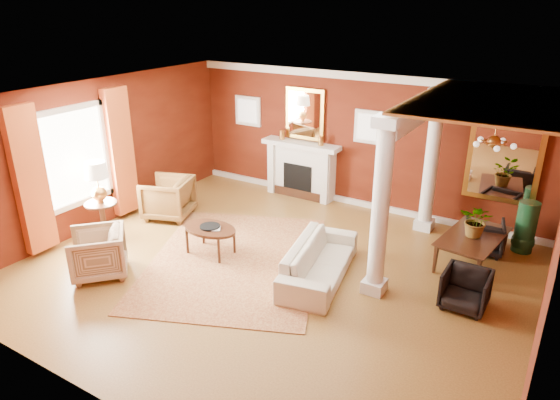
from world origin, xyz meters
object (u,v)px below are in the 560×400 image
Objects in this scene: armchair_stripe at (98,251)px; coffee_table at (210,230)px; side_table at (98,187)px; dining_table at (474,242)px; armchair_leopard at (168,196)px; sofa at (319,255)px.

coffee_table is (1.11, 1.55, 0.03)m from armchair_stripe.
side_table reaches higher than dining_table.
coffee_table is (1.79, -0.84, -0.00)m from armchair_leopard.
armchair_leopard is 6.02m from dining_table.
sofa is at bearing 10.33° from side_table.
sofa is 3.64m from armchair_stripe.
side_table reaches higher than armchair_leopard.
armchair_stripe is at bearing -3.40° from armchair_leopard.
coffee_table is (-2.05, -0.26, 0.06)m from sofa.
armchair_stripe is 0.58× the size of side_table.
sofa reaches higher than coffee_table.
armchair_leopard is at bearing 109.39° from dining_table.
side_table is at bearing -36.63° from armchair_leopard.
armchair_leopard is at bearing 72.67° from side_table.
side_table reaches higher than sofa.
coffee_table is at bearing 97.45° from armchair_stripe.
armchair_stripe reaches higher than coffee_table.
coffee_table is 2.34m from side_table.
armchair_stripe is at bearing 132.35° from dining_table.
armchair_leopard reaches higher than dining_table.
side_table is at bearing 179.95° from armchair_stripe.
dining_table is (4.11, 2.03, -0.04)m from coffee_table.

